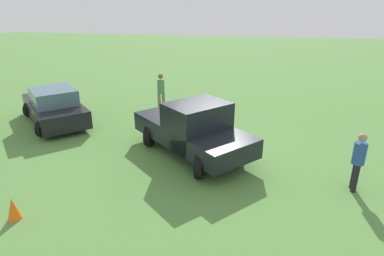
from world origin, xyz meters
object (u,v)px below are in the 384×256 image
person_visitor (161,90)px  traffic_cone (13,209)px  person_bystander (358,159)px  sedan_near (54,107)px  pickup_truck (194,128)px

person_visitor → traffic_cone: (8.51, -0.99, -0.70)m
person_visitor → traffic_cone: size_ratio=3.13×
person_bystander → traffic_cone: 8.55m
sedan_near → person_visitor: (-2.47, 3.85, 0.29)m
sedan_near → traffic_cone: 6.69m
person_visitor → sedan_near: bearing=-81.7°
person_bystander → person_visitor: 8.95m
pickup_truck → person_visitor: (-4.30, -2.41, 0.04)m
pickup_truck → traffic_cone: bearing=92.3°
person_bystander → traffic_cone: size_ratio=2.95×
sedan_near → person_visitor: person_visitor is taller
person_bystander → pickup_truck: bearing=-10.1°
person_visitor → pickup_truck: bearing=4.8°
sedan_near → person_visitor: bearing=-103.0°
sedan_near → person_bystander: (3.10, 10.86, 0.23)m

